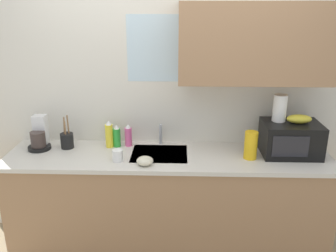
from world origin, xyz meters
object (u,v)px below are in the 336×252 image
at_px(dish_soap_bottle_green, 117,136).
at_px(utensil_crock, 67,140).
at_px(dish_soap_bottle_pink, 128,136).
at_px(small_bowl, 145,161).
at_px(dish_soap_bottle_yellow, 109,135).
at_px(mug_white, 118,156).
at_px(banana_bunch, 299,119).
at_px(cereal_canister, 251,145).
at_px(paper_towel_roll, 280,108).
at_px(coffee_maker, 40,137).
at_px(microwave, 291,139).

relative_size(dish_soap_bottle_green, utensil_crock, 0.67).
height_order(dish_soap_bottle_pink, small_bowl, dish_soap_bottle_pink).
xyz_separation_m(dish_soap_bottle_yellow, mug_white, (0.12, -0.29, -0.06)).
relative_size(banana_bunch, cereal_canister, 0.88).
relative_size(dish_soap_bottle_yellow, mug_white, 2.51).
distance_m(paper_towel_roll, coffee_maker, 2.02).
xyz_separation_m(dish_soap_bottle_green, utensil_crock, (-0.42, -0.05, -0.02)).
bearing_deg(mug_white, coffee_maker, 160.72).
bearing_deg(utensil_crock, mug_white, -28.45).
relative_size(coffee_maker, small_bowl, 2.15).
relative_size(dish_soap_bottle_yellow, small_bowl, 1.83).
bearing_deg(small_bowl, mug_white, 164.74).
xyz_separation_m(paper_towel_roll, utensil_crock, (-1.77, 0.02, -0.31)).
relative_size(coffee_maker, cereal_canister, 1.24).
bearing_deg(coffee_maker, small_bowl, -18.35).
bearing_deg(mug_white, dish_soap_bottle_green, 100.59).
relative_size(banana_bunch, dish_soap_bottle_yellow, 0.84).
distance_m(cereal_canister, small_bowl, 0.85).
xyz_separation_m(dish_soap_bottle_pink, dish_soap_bottle_yellow, (-0.16, -0.04, 0.02)).
bearing_deg(microwave, small_bowl, -168.05).
relative_size(paper_towel_roll, coffee_maker, 0.79).
distance_m(dish_soap_bottle_yellow, mug_white, 0.32).
bearing_deg(utensil_crock, microwave, -2.18).
relative_size(dish_soap_bottle_green, small_bowl, 1.51).
xyz_separation_m(dish_soap_bottle_green, small_bowl, (0.28, -0.37, -0.06)).
xyz_separation_m(banana_bunch, small_bowl, (-1.22, -0.25, -0.27)).
height_order(dish_soap_bottle_pink, mug_white, dish_soap_bottle_pink).
height_order(coffee_maker, cereal_canister, coffee_maker).
relative_size(mug_white, utensil_crock, 0.32).
relative_size(coffee_maker, dish_soap_bottle_yellow, 1.17).
bearing_deg(cereal_canister, dish_soap_bottle_green, 168.80).
relative_size(banana_bunch, paper_towel_roll, 0.91).
xyz_separation_m(coffee_maker, dish_soap_bottle_pink, (0.75, 0.08, -0.01)).
xyz_separation_m(dish_soap_bottle_pink, dish_soap_bottle_green, (-0.10, -0.02, -0.00)).
xyz_separation_m(microwave, paper_towel_roll, (-0.10, 0.05, 0.24)).
bearing_deg(dish_soap_bottle_yellow, microwave, -3.93).
height_order(mug_white, utensil_crock, utensil_crock).
bearing_deg(coffee_maker, dish_soap_bottle_yellow, 4.27).
distance_m(paper_towel_roll, utensil_crock, 1.80).
distance_m(dish_soap_bottle_green, small_bowl, 0.47).
distance_m(banana_bunch, dish_soap_bottle_yellow, 1.58).
bearing_deg(small_bowl, dish_soap_bottle_yellow, 133.96).
relative_size(coffee_maker, utensil_crock, 0.95).
xyz_separation_m(dish_soap_bottle_yellow, utensil_crock, (-0.36, -0.03, -0.04)).
distance_m(banana_bunch, dish_soap_bottle_pink, 1.43).
bearing_deg(dish_soap_bottle_pink, cereal_canister, -13.21).
distance_m(dish_soap_bottle_pink, dish_soap_bottle_green, 0.10).
bearing_deg(banana_bunch, small_bowl, -168.46).
xyz_separation_m(dish_soap_bottle_pink, utensil_crock, (-0.52, -0.07, -0.02)).
bearing_deg(coffee_maker, cereal_canister, -5.13).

